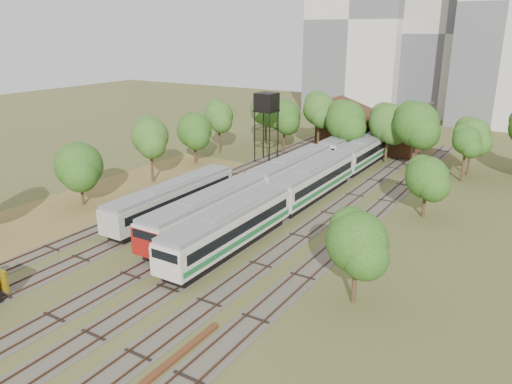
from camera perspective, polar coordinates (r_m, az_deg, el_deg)
The scene contains 15 objects.
ground at distance 39.23m, azimuth -15.44°, elevation -11.81°, with size 240.00×240.00×0.00m, color #475123.
dry_grass_patch at distance 56.71m, azimuth -22.09°, elevation -2.94°, with size 14.00×60.00×0.04m, color brown.
tracks at distance 57.57m, azimuth 2.39°, elevation -1.22°, with size 24.60×80.00×0.19m.
railcar_red_set at distance 55.38m, azimuth -0.15°, elevation 0.24°, with size 3.20×34.58×3.96m.
railcar_green_set at distance 59.22m, azimuth 6.59°, elevation 1.28°, with size 3.13×52.07×3.88m.
railcar_rear at distance 79.05m, azimuth 10.42°, elevation 5.36°, with size 3.02×16.08×3.74m.
old_grey_coach at distance 53.67m, azimuth -9.47°, elevation -0.75°, with size 2.92×18.00×3.61m.
water_tower at distance 73.94m, azimuth 1.22°, elevation 10.03°, with size 2.96×2.96×10.25m.
rail_pile_far at distance 32.70m, azimuth -8.51°, elevation -17.74°, with size 0.45×7.16×0.23m, color brown.
maintenance_shed at distance 86.25m, azimuth 13.17°, elevation 6.88°, with size 16.45×11.55×7.58m.
tree_band_left at distance 63.18m, azimuth -15.58°, elevation 4.93°, with size 7.70×54.77×8.44m.
tree_band_far at distance 75.57m, azimuth 14.90°, elevation 7.67°, with size 49.31×11.08×9.70m.
tree_band_right at distance 50.36m, azimuth 18.00°, elevation 0.66°, with size 5.00×40.43×7.27m.
tower_left at distance 125.29m, azimuth 11.96°, elevation 18.71°, with size 22.00×16.00×42.00m, color beige.
tower_centre at distance 124.65m, azimuth 21.71°, elevation 16.48°, with size 20.00×18.00×36.00m, color #B4AFA3.
Camera 1 is at (25.90, -22.33, 19.23)m, focal length 35.00 mm.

